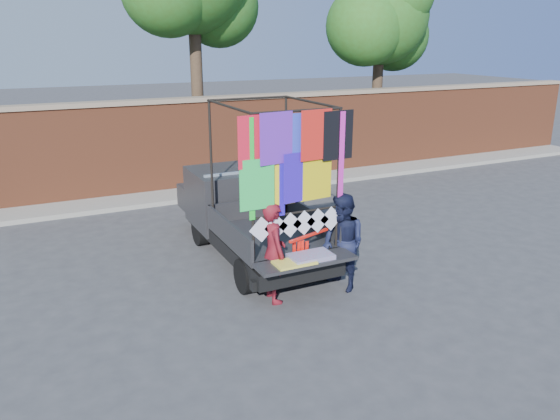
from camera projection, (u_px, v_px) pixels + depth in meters
name	position (u px, v px, depth m)	size (l,w,h in m)	color
ground	(289.00, 286.00, 9.64)	(90.00, 90.00, 0.00)	#38383A
brick_wall	(178.00, 145.00, 15.26)	(30.00, 0.45, 2.61)	brown
curb	(187.00, 194.00, 15.04)	(30.00, 1.20, 0.12)	gray
tree_right	(383.00, 20.00, 18.28)	(4.20, 3.30, 6.62)	#38281C
pickup_truck	(242.00, 211.00, 11.15)	(1.99, 4.99, 3.14)	black
woman	(273.00, 252.00, 8.88)	(0.62, 0.41, 1.71)	maroon
man	(343.00, 243.00, 9.30)	(0.82, 0.64, 1.70)	#141934
streamer_bundle	(304.00, 247.00, 9.03)	(0.87, 0.33, 0.62)	red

